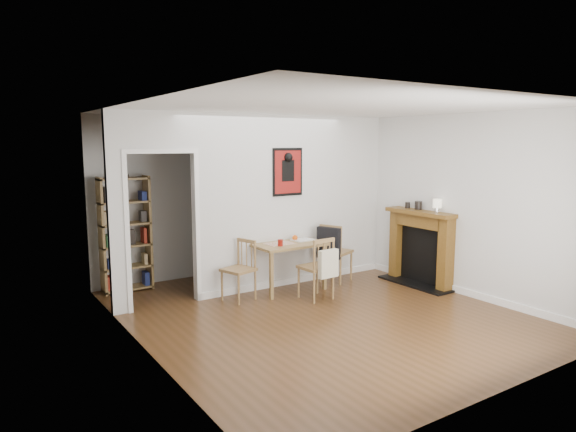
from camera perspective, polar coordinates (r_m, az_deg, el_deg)
ground at (r=6.78m, az=3.38°, el=-10.71°), size 5.20×5.20×0.00m
room_shell at (r=7.63m, az=-1.97°, el=1.45°), size 5.20×5.20×5.20m
dining_table at (r=7.62m, az=0.05°, el=-3.64°), size 1.05×0.67×0.72m
chair_left at (r=7.21m, az=-5.53°, el=-6.04°), size 0.53×0.53×0.85m
chair_right at (r=8.16m, az=5.29°, el=-3.95°), size 0.65×0.61×0.93m
chair_front at (r=7.24m, az=3.19°, el=-5.75°), size 0.47×0.53×0.89m
bookshelf at (r=7.93m, az=-17.61°, el=-2.01°), size 0.72×0.29×1.71m
fireplace at (r=8.21m, az=14.54°, el=-3.14°), size 0.45×1.25×1.16m
red_glass at (r=7.37m, az=-0.86°, el=-2.99°), size 0.08×0.08×0.10m
orange_fruit at (r=7.79m, az=0.78°, el=-2.43°), size 0.08×0.08×0.08m
placemat at (r=7.56m, az=-0.98°, el=-3.07°), size 0.41×0.31×0.00m
notebook at (r=7.81m, az=1.65°, el=-2.65°), size 0.34×0.26×0.02m
mantel_lamp at (r=7.90m, az=16.24°, el=1.27°), size 0.13×0.13×0.20m
ceramic_jar_a at (r=8.19m, az=14.27°, el=1.15°), size 0.11×0.11×0.13m
ceramic_jar_b at (r=8.32m, az=13.15°, el=1.18°), size 0.08×0.08×0.10m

